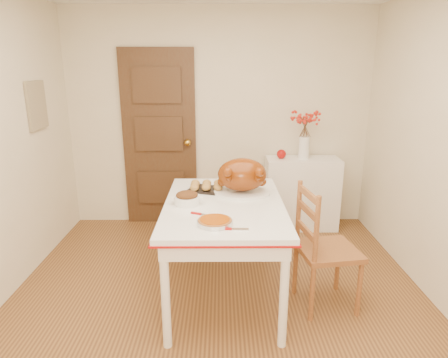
{
  "coord_description": "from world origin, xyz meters",
  "views": [
    {
      "loc": [
        0.02,
        -2.56,
        1.86
      ],
      "look_at": [
        0.04,
        0.36,
        1.01
      ],
      "focal_mm": 31.28,
      "sensor_mm": 36.0,
      "label": 1
    }
  ],
  "objects_px": {
    "kitchen_table": "(224,251)",
    "turkey_platter": "(242,177)",
    "sideboard": "(301,193)",
    "pumpkin_pie": "(215,221)",
    "chair_oak": "(328,247)"
  },
  "relations": [
    {
      "from": "sideboard",
      "to": "chair_oak",
      "type": "distance_m",
      "value": 1.59
    },
    {
      "from": "chair_oak",
      "to": "turkey_platter",
      "type": "relative_size",
      "value": 2.11
    },
    {
      "from": "sideboard",
      "to": "pumpkin_pie",
      "type": "relative_size",
      "value": 3.5
    },
    {
      "from": "sideboard",
      "to": "kitchen_table",
      "type": "bearing_deg",
      "value": -122.12
    },
    {
      "from": "sideboard",
      "to": "turkey_platter",
      "type": "height_order",
      "value": "turkey_platter"
    },
    {
      "from": "chair_oak",
      "to": "sideboard",
      "type": "bearing_deg",
      "value": -12.48
    },
    {
      "from": "sideboard",
      "to": "chair_oak",
      "type": "relative_size",
      "value": 0.84
    },
    {
      "from": "chair_oak",
      "to": "pumpkin_pie",
      "type": "relative_size",
      "value": 4.16
    },
    {
      "from": "sideboard",
      "to": "pumpkin_pie",
      "type": "height_order",
      "value": "pumpkin_pie"
    },
    {
      "from": "sideboard",
      "to": "kitchen_table",
      "type": "height_order",
      "value": "sideboard"
    },
    {
      "from": "sideboard",
      "to": "pumpkin_pie",
      "type": "xyz_separation_m",
      "value": [
        -0.99,
        -1.9,
        0.43
      ]
    },
    {
      "from": "kitchen_table",
      "to": "turkey_platter",
      "type": "relative_size",
      "value": 2.93
    },
    {
      "from": "chair_oak",
      "to": "pumpkin_pie",
      "type": "xyz_separation_m",
      "value": [
        -0.88,
        -0.31,
        0.36
      ]
    },
    {
      "from": "turkey_platter",
      "to": "pumpkin_pie",
      "type": "xyz_separation_m",
      "value": [
        -0.22,
        -0.66,
        -0.12
      ]
    },
    {
      "from": "sideboard",
      "to": "chair_oak",
      "type": "height_order",
      "value": "chair_oak"
    }
  ]
}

